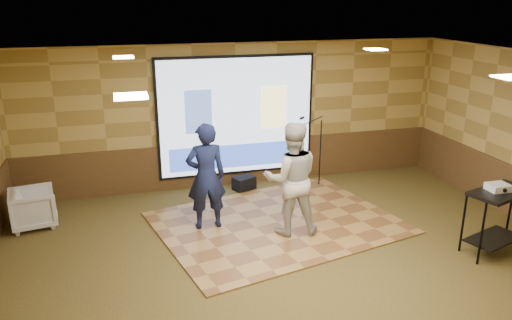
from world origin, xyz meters
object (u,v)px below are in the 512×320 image
object	(u,v)px
dance_floor	(278,223)
banquet_chair	(33,208)
av_table	(499,209)
mic_stand	(317,164)
projector_screen	(237,118)
duffel_bag	(244,183)
projector	(498,187)
player_left	(206,176)
player_right	(291,179)

from	to	relation	value
dance_floor	banquet_chair	xyz separation A→B (m)	(-4.17, 1.06, 0.33)
av_table	mic_stand	xyz separation A→B (m)	(-1.56, 3.51, -0.28)
projector_screen	duffel_bag	world-z (taller)	projector_screen
projector_screen	duffel_bag	bearing A→B (deg)	-80.14
av_table	duffel_bag	world-z (taller)	av_table
projector	mic_stand	size ratio (longest dim) A/B	0.20
player_left	banquet_chair	size ratio (longest dim) A/B	2.49
player_right	dance_floor	bearing A→B (deg)	-68.17
dance_floor	banquet_chair	size ratio (longest dim) A/B	5.42
player_right	av_table	bearing A→B (deg)	160.79
player_right	duffel_bag	bearing A→B (deg)	-73.96
player_left	projector	size ratio (longest dim) A/B	5.96
player_left	av_table	size ratio (longest dim) A/B	1.74
player_right	banquet_chair	distance (m)	4.56
projector	mic_stand	xyz separation A→B (m)	(-1.50, 3.49, -0.64)
projector_screen	player_right	size ratio (longest dim) A/B	1.71
projector	banquet_chair	xyz separation A→B (m)	(-7.06, 2.98, -0.79)
player_right	banquet_chair	xyz separation A→B (m)	(-4.27, 1.47, -0.66)
player_left	projector	xyz separation A→B (m)	(4.12, -2.09, 0.16)
player_right	duffel_bag	distance (m)	2.37
av_table	projector	distance (m)	0.36
dance_floor	player_left	bearing A→B (deg)	172.34
av_table	mic_stand	world-z (taller)	mic_stand
player_left	projector	bearing A→B (deg)	152.16
player_left	banquet_chair	xyz separation A→B (m)	(-2.93, 0.89, -0.62)
projector_screen	projector	size ratio (longest dim) A/B	10.57
player_left	mic_stand	world-z (taller)	player_left
player_right	duffel_bag	world-z (taller)	player_right
projector_screen	player_left	bearing A→B (deg)	-117.17
av_table	banquet_chair	world-z (taller)	av_table
mic_stand	duffel_bag	world-z (taller)	mic_stand
banquet_chair	projector	bearing A→B (deg)	-122.77
projector	duffel_bag	distance (m)	4.90
projector_screen	av_table	xyz separation A→B (m)	(3.17, -4.07, -0.70)
av_table	player_right	bearing A→B (deg)	151.74
projector_screen	duffel_bag	xyz separation A→B (m)	(0.06, -0.35, -1.34)
projector	mic_stand	distance (m)	3.85
dance_floor	player_right	distance (m)	1.07
banquet_chair	mic_stand	bearing A→B (deg)	-94.63
duffel_bag	mic_stand	bearing A→B (deg)	-7.57
duffel_bag	dance_floor	bearing A→B (deg)	-84.39
player_left	projector	world-z (taller)	player_left
projector	banquet_chair	world-z (taller)	projector
player_right	mic_stand	size ratio (longest dim) A/B	1.24
player_right	projector_screen	bearing A→B (deg)	-73.56
mic_stand	banquet_chair	world-z (taller)	mic_stand
player_left	banquet_chair	bearing A→B (deg)	-17.86
player_left	projector	distance (m)	4.62
dance_floor	mic_stand	bearing A→B (deg)	48.63
projector_screen	banquet_chair	distance (m)	4.23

